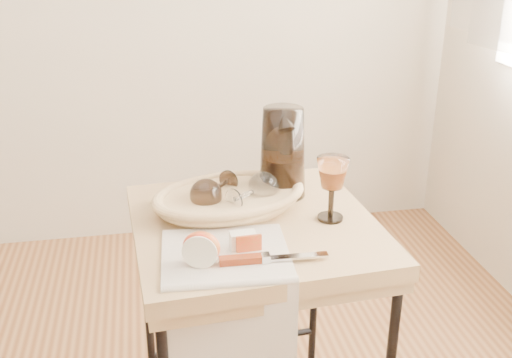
{
  "coord_description": "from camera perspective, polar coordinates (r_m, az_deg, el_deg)",
  "views": [
    {
      "loc": [
        0.37,
        -0.97,
        1.43
      ],
      "look_at": [
        0.61,
        0.34,
        0.87
      ],
      "focal_mm": 43.19,
      "sensor_mm": 36.0,
      "label": 1
    }
  ],
  "objects": [
    {
      "name": "side_table",
      "position": [
        1.72,
        -0.13,
        -15.09
      ],
      "size": [
        0.62,
        0.62,
        0.75
      ],
      "primitive_type": null,
      "rotation": [
        0.0,
        0.0,
        0.07
      ],
      "color": "olive",
      "rests_on": "floor"
    },
    {
      "name": "tea_towel",
      "position": [
        1.37,
        -2.83,
        -6.97
      ],
      "size": [
        0.29,
        0.27,
        0.01
      ],
      "primitive_type": "cube",
      "rotation": [
        0.0,
        0.0,
        -0.06
      ],
      "color": "white",
      "rests_on": "side_table"
    },
    {
      "name": "bread_basket",
      "position": [
        1.57,
        -2.49,
        -1.99
      ],
      "size": [
        0.4,
        0.31,
        0.05
      ],
      "primitive_type": null,
      "rotation": [
        0.0,
        0.0,
        0.22
      ],
      "color": "#9E7E56",
      "rests_on": "side_table"
    },
    {
      "name": "goblet_lying_a",
      "position": [
        1.56,
        -3.73,
        -0.88
      ],
      "size": [
        0.15,
        0.16,
        0.08
      ],
      "primitive_type": null,
      "rotation": [
        0.0,
        0.0,
        4.01
      ],
      "color": "#473528",
      "rests_on": "bread_basket"
    },
    {
      "name": "goblet_lying_b",
      "position": [
        1.54,
        -0.47,
        -1.24
      ],
      "size": [
        0.15,
        0.14,
        0.08
      ],
      "primitive_type": null,
      "rotation": [
        0.0,
        0.0,
        0.63
      ],
      "color": "white",
      "rests_on": "bread_basket"
    },
    {
      "name": "pitcher",
      "position": [
        1.61,
        2.48,
        2.48
      ],
      "size": [
        0.2,
        0.27,
        0.28
      ],
      "primitive_type": null,
      "rotation": [
        0.0,
        0.0,
        0.15
      ],
      "color": "black",
      "rests_on": "side_table"
    },
    {
      "name": "wine_goblet",
      "position": [
        1.5,
        7.03,
        -0.92
      ],
      "size": [
        0.09,
        0.09,
        0.16
      ],
      "primitive_type": null,
      "rotation": [
        0.0,
        0.0,
        0.17
      ],
      "color": "white",
      "rests_on": "side_table"
    },
    {
      "name": "apple_half",
      "position": [
        1.31,
        -5.07,
        -6.34
      ],
      "size": [
        0.09,
        0.06,
        0.07
      ],
      "primitive_type": "ellipsoid",
      "rotation": [
        0.0,
        0.0,
        -0.29
      ],
      "color": "#C80011",
      "rests_on": "tea_towel"
    },
    {
      "name": "apple_wedge",
      "position": [
        1.37,
        -1.22,
        -5.67
      ],
      "size": [
        0.06,
        0.03,
        0.04
      ],
      "primitive_type": "cube",
      "rotation": [
        0.0,
        0.0,
        0.04
      ],
      "color": "white",
      "rests_on": "tea_towel"
    },
    {
      "name": "table_knife",
      "position": [
        1.33,
        1.25,
        -7.24
      ],
      "size": [
        0.23,
        0.03,
        0.02
      ],
      "primitive_type": null,
      "rotation": [
        0.0,
        0.0,
        -0.03
      ],
      "color": "silver",
      "rests_on": "tea_towel"
    }
  ]
}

